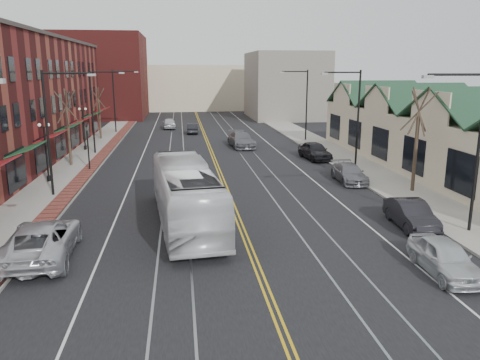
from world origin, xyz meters
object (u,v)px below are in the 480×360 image
object	(u,v)px
parked_suv	(41,240)
parked_car_d	(315,151)
parked_car_b	(411,214)
parked_car_a	(445,257)
parked_car_c	(349,173)
transit_bus	(186,194)

from	to	relation	value
parked_suv	parked_car_d	xyz separation A→B (m)	(18.60, 21.23, -0.03)
parked_car_d	parked_car_b	bearing A→B (deg)	-97.45
parked_suv	parked_car_a	distance (m)	17.23
parked_suv	parked_car_b	xyz separation A→B (m)	(18.21, 1.84, -0.12)
parked_car_a	parked_car_b	world-z (taller)	parked_car_b
parked_car_b	parked_car_c	bearing A→B (deg)	92.13
transit_bus	parked_car_b	bearing A→B (deg)	164.13
parked_suv	parked_car_b	size ratio (longest dim) A/B	1.39
transit_bus	parked_car_d	xyz separation A→B (m)	(12.16, 17.31, -0.85)
parked_suv	parked_car_c	bearing A→B (deg)	-150.13
parked_car_a	parked_suv	bearing A→B (deg)	169.57
parked_car_b	parked_car_a	bearing A→B (deg)	-99.77
parked_car_d	parked_car_a	bearing A→B (deg)	-100.41
parked_car_c	parked_car_d	size ratio (longest dim) A/B	0.96
parked_car_c	parked_car_d	distance (m)	9.07
parked_suv	parked_car_d	size ratio (longest dim) A/B	1.27
parked_car_a	parked_car_b	bearing A→B (deg)	78.27
parked_car_d	parked_suv	bearing A→B (deg)	-137.52
parked_car_c	parked_car_d	bearing A→B (deg)	92.14
transit_bus	parked_suv	distance (m)	7.58
transit_bus	parked_car_b	world-z (taller)	transit_bus
parked_car_c	parked_suv	bearing A→B (deg)	-144.67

